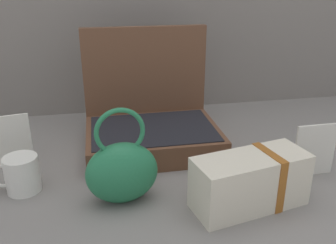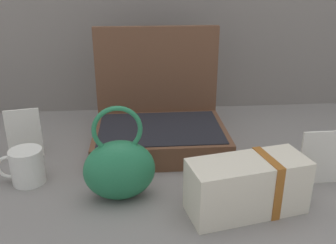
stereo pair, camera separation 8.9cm
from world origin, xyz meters
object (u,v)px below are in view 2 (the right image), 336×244
object	(u,v)px
cream_toiletry_bag	(248,186)
poster_card_right	(24,134)
open_suitcase	(159,121)
coffee_mug	(26,166)
info_card_left	(322,158)
teal_pouch_handbag	(119,168)

from	to	relation	value
cream_toiletry_bag	poster_card_right	xyz separation A→B (m)	(-0.57, 0.31, 0.01)
open_suitcase	coffee_mug	world-z (taller)	open_suitcase
coffee_mug	info_card_left	bearing A→B (deg)	-4.84
open_suitcase	coffee_mug	distance (m)	0.41
open_suitcase	cream_toiletry_bag	size ratio (longest dim) A/B	1.40
coffee_mug	poster_card_right	bearing A→B (deg)	105.57
teal_pouch_handbag	info_card_left	xyz separation A→B (m)	(0.51, 0.03, -0.01)
cream_toiletry_bag	info_card_left	size ratio (longest dim) A/B	1.94
open_suitcase	poster_card_right	distance (m)	0.40
cream_toiletry_bag	poster_card_right	distance (m)	0.65
cream_toiletry_bag	info_card_left	xyz separation A→B (m)	(0.22, 0.10, 0.01)
open_suitcase	poster_card_right	world-z (taller)	open_suitcase
coffee_mug	info_card_left	xyz separation A→B (m)	(0.75, -0.06, 0.03)
open_suitcase	cream_toiletry_bag	xyz separation A→B (m)	(0.18, -0.37, -0.01)
teal_pouch_handbag	open_suitcase	bearing A→B (deg)	69.43
teal_pouch_handbag	poster_card_right	world-z (taller)	teal_pouch_handbag
coffee_mug	open_suitcase	bearing A→B (deg)	30.23
poster_card_right	teal_pouch_handbag	bearing A→B (deg)	-50.61
info_card_left	poster_card_right	xyz separation A→B (m)	(-0.79, 0.21, 0.00)
cream_toiletry_bag	coffee_mug	bearing A→B (deg)	162.85
open_suitcase	teal_pouch_handbag	size ratio (longest dim) A/B	1.67
coffee_mug	info_card_left	world-z (taller)	info_card_left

